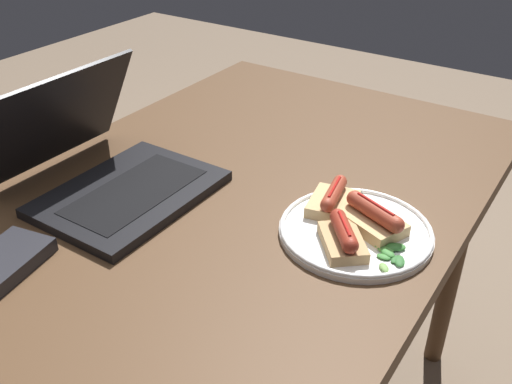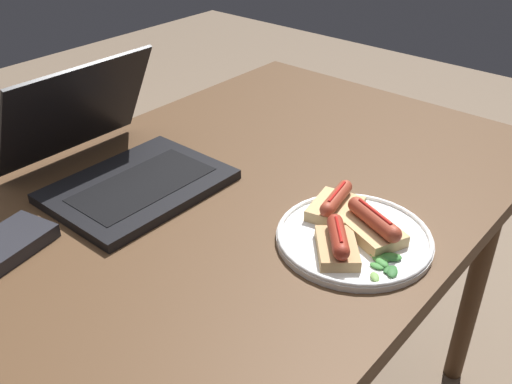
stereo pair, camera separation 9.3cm
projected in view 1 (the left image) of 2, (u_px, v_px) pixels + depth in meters
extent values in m
cube|color=#4C331E|center=(228.00, 202.00, 1.05)|extent=(1.24, 0.80, 0.04)
cylinder|color=#4C331E|center=(250.00, 191.00, 1.76)|extent=(0.05, 0.05, 0.68)
cylinder|color=#4C331E|center=(454.00, 263.00, 1.47)|extent=(0.05, 0.05, 0.68)
cube|color=black|center=(130.00, 194.00, 1.02)|extent=(0.31, 0.23, 0.02)
cube|color=black|center=(135.00, 191.00, 1.01)|extent=(0.25, 0.13, 0.00)
cube|color=black|center=(58.00, 118.00, 1.04)|extent=(0.31, 0.11, 0.20)
cube|color=#192347|center=(59.00, 118.00, 1.04)|extent=(0.28, 0.09, 0.17)
cylinder|color=white|center=(355.00, 232.00, 0.93)|extent=(0.25, 0.25, 0.01)
torus|color=white|center=(356.00, 228.00, 0.92)|extent=(0.25, 0.25, 0.01)
cube|color=tan|center=(373.00, 223.00, 0.92)|extent=(0.10, 0.12, 0.02)
cylinder|color=#9E3D28|center=(375.00, 211.00, 0.91)|extent=(0.06, 0.10, 0.03)
sphere|color=#9E3D28|center=(396.00, 225.00, 0.88)|extent=(0.03, 0.03, 0.03)
sphere|color=#9E3D28|center=(355.00, 199.00, 0.94)|extent=(0.03, 0.03, 0.03)
cylinder|color=red|center=(376.00, 204.00, 0.90)|extent=(0.03, 0.07, 0.01)
cube|color=tan|center=(333.00, 204.00, 0.97)|extent=(0.10, 0.09, 0.02)
cylinder|color=#9E3D28|center=(334.00, 193.00, 0.96)|extent=(0.08, 0.04, 0.02)
sphere|color=#9E3D28|center=(327.00, 205.00, 0.93)|extent=(0.02, 0.02, 0.02)
sphere|color=#9E3D28|center=(340.00, 182.00, 0.99)|extent=(0.02, 0.02, 0.02)
cylinder|color=red|center=(334.00, 187.00, 0.95)|extent=(0.07, 0.02, 0.00)
cube|color=tan|center=(343.00, 242.00, 0.88)|extent=(0.11, 0.11, 0.02)
cylinder|color=maroon|center=(344.00, 231.00, 0.87)|extent=(0.07, 0.07, 0.03)
sphere|color=maroon|center=(338.00, 217.00, 0.90)|extent=(0.03, 0.03, 0.03)
sphere|color=maroon|center=(350.00, 246.00, 0.84)|extent=(0.03, 0.03, 0.03)
cylinder|color=red|center=(344.00, 224.00, 0.86)|extent=(0.05, 0.05, 0.01)
ellipsoid|color=#4C8E3D|center=(386.00, 249.00, 0.87)|extent=(0.03, 0.03, 0.01)
ellipsoid|color=#387A33|center=(384.00, 257.00, 0.86)|extent=(0.02, 0.02, 0.01)
ellipsoid|color=#387A33|center=(396.00, 246.00, 0.88)|extent=(0.03, 0.04, 0.01)
ellipsoid|color=#387A33|center=(380.00, 246.00, 0.88)|extent=(0.02, 0.02, 0.01)
ellipsoid|color=#709E4C|center=(384.00, 267.00, 0.84)|extent=(0.02, 0.02, 0.01)
ellipsoid|color=#2D662D|center=(397.00, 259.00, 0.85)|extent=(0.03, 0.02, 0.01)
ellipsoid|color=#387A33|center=(388.00, 253.00, 0.86)|extent=(0.02, 0.03, 0.01)
ellipsoid|color=#2D662D|center=(399.00, 261.00, 0.85)|extent=(0.03, 0.03, 0.01)
cube|color=#232328|center=(7.00, 261.00, 0.85)|extent=(0.14, 0.11, 0.02)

